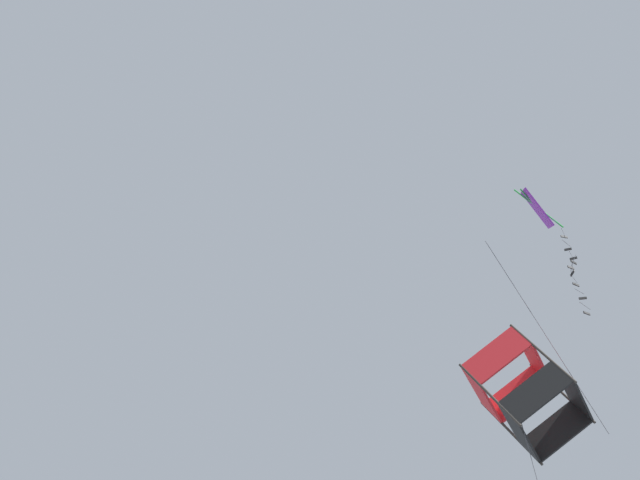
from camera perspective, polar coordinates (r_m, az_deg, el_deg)
The scene contains 2 objects.
kite_diamond_low_drifter at distance 24.75m, azimuth 12.35°, elevation 1.56°, with size 2.70×1.84×6.31m.
kite_box_upper_right at distance 22.09m, azimuth 11.67°, elevation -8.55°, with size 1.76×2.55×7.28m.
Camera 1 is at (-12.79, -9.42, 16.08)m, focal length 56.13 mm.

